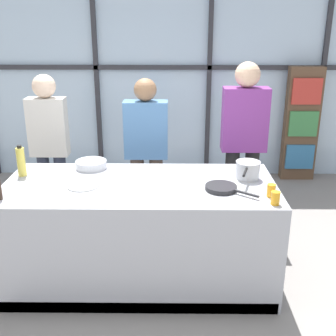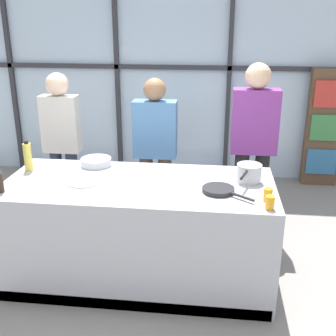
{
  "view_description": "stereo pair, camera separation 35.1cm",
  "coord_description": "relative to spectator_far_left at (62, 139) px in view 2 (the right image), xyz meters",
  "views": [
    {
      "loc": [
        0.27,
        -3.2,
        2.19
      ],
      "look_at": [
        0.23,
        0.1,
        1.0
      ],
      "focal_mm": 45.0,
      "sensor_mm": 36.0,
      "label": 1
    },
    {
      "loc": [
        0.62,
        -3.18,
        2.19
      ],
      "look_at": [
        0.23,
        0.1,
        1.0
      ],
      "focal_mm": 45.0,
      "sensor_mm": 36.0,
      "label": 2
    }
  ],
  "objects": [
    {
      "name": "ground_plane",
      "position": [
        1.0,
        -0.96,
        -0.96
      ],
      "size": [
        18.0,
        18.0,
        0.0
      ],
      "primitive_type": "plane",
      "color": "gray"
    },
    {
      "name": "spectator_center_right",
      "position": [
        2.0,
        -0.0,
        0.06
      ],
      "size": [
        0.46,
        0.25,
        1.78
      ],
      "rotation": [
        0.0,
        0.0,
        3.14
      ],
      "color": "black",
      "rests_on": "ground_plane"
    },
    {
      "name": "pepper_grinder",
      "position": [
        -0.03,
        -1.28,
        0.02
      ],
      "size": [
        0.06,
        0.06,
        0.19
      ],
      "color": "#332319",
      "rests_on": "demo_island"
    },
    {
      "name": "white_plate",
      "position": [
        0.55,
        -1.02,
        -0.06
      ],
      "size": [
        0.26,
        0.26,
        0.01
      ],
      "primitive_type": "cylinder",
      "color": "white",
      "rests_on": "demo_island"
    },
    {
      "name": "bookshelf",
      "position": [
        3.05,
        1.51,
        -0.17
      ],
      "size": [
        0.46,
        0.19,
        1.57
      ],
      "color": "brown",
      "rests_on": "ground_plane"
    },
    {
      "name": "saucepan",
      "position": [
        1.9,
        -0.83,
        0.02
      ],
      "size": [
        0.21,
        0.37,
        0.15
      ],
      "color": "silver",
      "rests_on": "demo_island"
    },
    {
      "name": "frying_pan",
      "position": [
        1.66,
        -1.09,
        -0.04
      ],
      "size": [
        0.39,
        0.33,
        0.04
      ],
      "color": "#232326",
      "rests_on": "demo_island"
    },
    {
      "name": "demo_island",
      "position": [
        1.0,
        -0.96,
        -0.51
      ],
      "size": [
        2.24,
        0.99,
        0.9
      ],
      "color": "#A8AAB2",
      "rests_on": "ground_plane"
    },
    {
      "name": "spectator_center_left",
      "position": [
        1.0,
        0.0,
        -0.05
      ],
      "size": [
        0.44,
        0.23,
        1.62
      ],
      "rotation": [
        0.0,
        0.0,
        3.14
      ],
      "color": "#47382D",
      "rests_on": "ground_plane"
    },
    {
      "name": "back_window_wall",
      "position": [
        1.0,
        1.69,
        0.44
      ],
      "size": [
        6.4,
        0.1,
        2.8
      ],
      "color": "silver",
      "rests_on": "ground_plane"
    },
    {
      "name": "juice_glass_far",
      "position": [
        2.02,
        -1.21,
        -0.01
      ],
      "size": [
        0.07,
        0.07,
        0.1
      ],
      "primitive_type": "cylinder",
      "color": "orange",
      "rests_on": "demo_island"
    },
    {
      "name": "juice_glass_near",
      "position": [
        2.02,
        -1.35,
        -0.01
      ],
      "size": [
        0.07,
        0.07,
        0.1
      ],
      "primitive_type": "cylinder",
      "color": "orange",
      "rests_on": "demo_island"
    },
    {
      "name": "mixing_bowl",
      "position": [
        0.54,
        -0.59,
        -0.03
      ],
      "size": [
        0.28,
        0.28,
        0.07
      ],
      "color": "silver",
      "rests_on": "demo_island"
    },
    {
      "name": "spectator_far_left",
      "position": [
        0.0,
        0.0,
        0.0
      ],
      "size": [
        0.39,
        0.23,
        1.66
      ],
      "rotation": [
        0.0,
        0.0,
        3.14
      ],
      "color": "#232838",
      "rests_on": "ground_plane"
    },
    {
      "name": "oil_bottle",
      "position": [
        -0.02,
        -0.78,
        0.06
      ],
      "size": [
        0.07,
        0.07,
        0.27
      ],
      "color": "#E0CC4C",
      "rests_on": "demo_island"
    }
  ]
}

